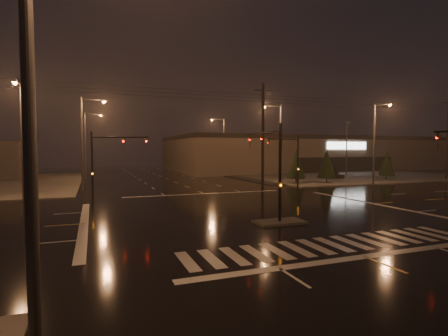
{
  "coord_description": "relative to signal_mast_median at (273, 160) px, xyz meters",
  "views": [
    {
      "loc": [
        -10.42,
        -22.23,
        4.41
      ],
      "look_at": [
        -0.95,
        2.97,
        3.0
      ],
      "focal_mm": 28.0,
      "sensor_mm": 36.0,
      "label": 1
    }
  ],
  "objects": [
    {
      "name": "ground",
      "position": [
        -0.0,
        3.07,
        -3.75
      ],
      "size": [
        140.0,
        140.0,
        0.0
      ],
      "primitive_type": "plane",
      "color": "black",
      "rests_on": "ground"
    },
    {
      "name": "sidewalk_ne",
      "position": [
        30.0,
        33.07,
        -3.69
      ],
      "size": [
        36.0,
        36.0,
        0.12
      ],
      "primitive_type": "cube",
      "color": "#4B4943",
      "rests_on": "ground"
    },
    {
      "name": "median_island",
      "position": [
        -0.0,
        -0.93,
        -3.68
      ],
      "size": [
        3.0,
        1.6,
        0.15
      ],
      "primitive_type": "cube",
      "color": "#4B4943",
      "rests_on": "ground"
    },
    {
      "name": "crosswalk",
      "position": [
        -0.0,
        -5.93,
        -3.75
      ],
      "size": [
        15.0,
        2.6,
        0.01
      ],
      "primitive_type": "cube",
      "color": "beige",
      "rests_on": "ground"
    },
    {
      "name": "stop_bar_near",
      "position": [
        -0.0,
        -7.93,
        -3.75
      ],
      "size": [
        16.0,
        0.5,
        0.01
      ],
      "primitive_type": "cube",
      "color": "beige",
      "rests_on": "ground"
    },
    {
      "name": "stop_bar_far",
      "position": [
        -0.0,
        14.07,
        -3.75
      ],
      "size": [
        16.0,
        0.5,
        0.01
      ],
      "primitive_type": "cube",
      "color": "beige",
      "rests_on": "ground"
    },
    {
      "name": "parking_lot",
      "position": [
        35.0,
        31.07,
        -3.71
      ],
      "size": [
        50.0,
        24.0,
        0.08
      ],
      "primitive_type": "cube",
      "color": "black",
      "rests_on": "ground"
    },
    {
      "name": "retail_building",
      "position": [
        35.0,
        49.06,
        0.09
      ],
      "size": [
        60.2,
        28.3,
        7.2
      ],
      "color": "#695A4B",
      "rests_on": "ground"
    },
    {
      "name": "signal_mast_median",
      "position": [
        0.0,
        0.0,
        0.0
      ],
      "size": [
        0.25,
        4.59,
        6.0
      ],
      "color": "black",
      "rests_on": "ground"
    },
    {
      "name": "signal_mast_ne",
      "position": [
        9.5,
        13.21,
        0.04
      ],
      "size": [
        4.84,
        1.86,
        6.0
      ],
      "color": "black",
      "rests_on": "ground"
    },
    {
      "name": "signal_mast_nw",
      "position": [
        -9.5,
        13.21,
        0.04
      ],
      "size": [
        4.84,
        1.86,
        6.0
      ],
      "color": "black",
      "rests_on": "ground"
    },
    {
      "name": "streetlight_0",
      "position": [
        -11.18,
        -11.93,
        2.05
      ],
      "size": [
        2.77,
        0.32,
        10.0
      ],
      "color": "#38383A",
      "rests_on": "ground"
    },
    {
      "name": "streetlight_1",
      "position": [
        -11.18,
        21.07,
        2.05
      ],
      "size": [
        2.77,
        0.32,
        10.0
      ],
      "color": "#38383A",
      "rests_on": "ground"
    },
    {
      "name": "streetlight_2",
      "position": [
        -11.18,
        37.07,
        2.05
      ],
      "size": [
        2.77,
        0.32,
        10.0
      ],
      "color": "#38383A",
      "rests_on": "ground"
    },
    {
      "name": "streetlight_3",
      "position": [
        11.18,
        19.07,
        2.05
      ],
      "size": [
        2.77,
        0.32,
        10.0
      ],
      "color": "#38383A",
      "rests_on": "ground"
    },
    {
      "name": "streetlight_4",
      "position": [
        11.18,
        39.07,
        2.05
      ],
      "size": [
        2.77,
        0.32,
        10.0
      ],
      "color": "#38383A",
      "rests_on": "ground"
    },
    {
      "name": "streetlight_5",
      "position": [
        -16.0,
        14.26,
        2.05
      ],
      "size": [
        0.32,
        2.77,
        10.0
      ],
      "color": "#38383A",
      "rests_on": "ground"
    },
    {
      "name": "streetlight_6",
      "position": [
        22.0,
        14.26,
        2.05
      ],
      "size": [
        0.32,
        2.77,
        10.0
      ],
      "color": "#38383A",
      "rests_on": "ground"
    },
    {
      "name": "utility_pole_1",
      "position": [
        8.0,
        17.07,
        2.38
      ],
      "size": [
        2.2,
        0.32,
        12.0
      ],
      "color": "black",
      "rests_on": "ground"
    },
    {
      "name": "utility_pole_2",
      "position": [
        38.0,
        17.07,
        2.38
      ],
      "size": [
        2.2,
        0.32,
        12.0
      ],
      "color": "black",
      "rests_on": "ground"
    },
    {
      "name": "conifer_0",
      "position": [
        14.4,
        20.06,
        -1.16
      ],
      "size": [
        2.42,
        2.42,
        4.48
      ],
      "color": "black",
      "rests_on": "ground"
    },
    {
      "name": "conifer_1",
      "position": [
        18.28,
        18.87,
        -1.18
      ],
      "size": [
        2.39,
        2.39,
        4.44
      ],
      "color": "black",
      "rests_on": "ground"
    },
    {
      "name": "conifer_2",
      "position": [
        28.87,
        19.24,
        -1.27
      ],
      "size": [
        2.28,
        2.28,
        4.26
      ],
      "color": "black",
      "rests_on": "ground"
    },
    {
      "name": "car_parked",
      "position": [
        24.09,
        25.01,
        -3.07
      ],
      "size": [
        1.65,
        4.04,
        1.37
      ],
      "primitive_type": "imported",
      "rotation": [
        0.0,
        0.0,
        0.01
      ],
      "color": "black",
      "rests_on": "ground"
    }
  ]
}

